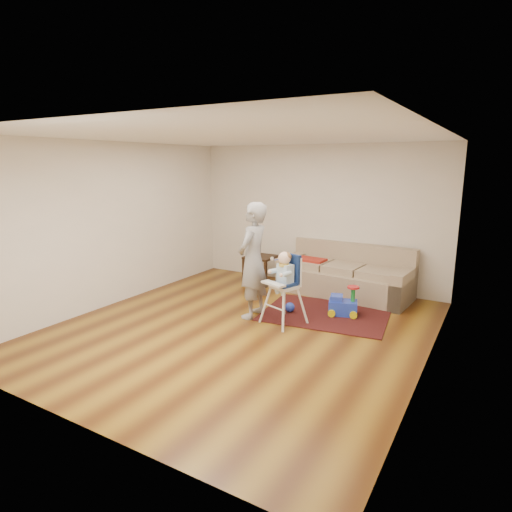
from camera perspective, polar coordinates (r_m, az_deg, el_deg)
The scene contains 9 objects.
ground at distance 6.31m, azimuth -1.85°, elevation -9.58°, with size 5.50×5.50×0.00m, color #4A270C.
room_envelope at distance 6.33m, azimuth 0.58°, elevation 7.98°, with size 5.04×5.52×2.72m.
sofa at distance 7.87m, azimuth 11.70°, elevation -1.93°, with size 2.41×1.15×0.90m.
side_table at distance 8.52m, azimuth 0.63°, elevation -1.81°, with size 0.55×0.55×0.55m, color black, non-canonical shape.
area_rug at distance 6.94m, azimuth 9.23°, elevation -7.61°, with size 1.91×1.43×0.02m, color black.
ride_on_toy at distance 6.86m, azimuth 11.55°, elevation -5.77°, with size 0.43×0.31×0.48m, color blue, non-canonical shape.
toy_ball at distance 6.91m, azimuth 4.54°, elevation -6.83°, with size 0.15×0.15×0.15m, color blue.
high_chair at distance 6.34m, azimuth 3.76°, elevation -4.43°, with size 0.65×0.65×1.10m.
adult at distance 6.52m, azimuth -0.41°, elevation -0.62°, with size 0.65×0.43×1.79m, color gray.
Camera 1 is at (3.12, -4.96, 2.36)m, focal length 30.00 mm.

